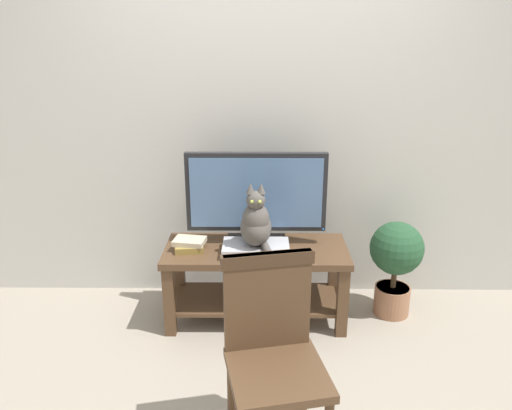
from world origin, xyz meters
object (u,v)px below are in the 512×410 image
media_box (256,249)px  wooden_chair (273,346)px  book_stack (190,244)px  tv_stand (256,270)px  tv (256,196)px  potted_plant (396,260)px  cat (256,223)px

media_box → wooden_chair: wooden_chair is taller
wooden_chair → book_stack: 1.23m
tv_stand → tv: tv is taller
tv → potted_plant: tv is taller
tv → wooden_chair: bearing=-85.9°
media_box → cat: cat is taller
wooden_chair → potted_plant: bearing=54.7°
tv → cat: tv is taller
cat → book_stack: cat is taller
media_box → potted_plant: (0.94, 0.14, -0.14)m
tv → cat: bearing=-89.8°
tv → wooden_chair: tv is taller
tv → book_stack: (-0.43, -0.11, -0.29)m
tv_stand → media_box: size_ratio=2.83×
tv → media_box: (-0.00, -0.16, -0.30)m
tv_stand → book_stack: (-0.43, -0.03, 0.19)m
tv_stand → wooden_chair: size_ratio=1.25×
potted_plant → tv_stand: bearing=-176.2°
tv_stand → potted_plant: (0.94, 0.06, 0.05)m
tv → potted_plant: (0.94, -0.02, -0.44)m
wooden_chair → book_stack: (-0.52, 1.11, 0.00)m
tv → book_stack: size_ratio=4.16×
tv → media_box: size_ratio=2.16×
tv → cat: size_ratio=2.18×
book_stack → potted_plant: potted_plant is taller
tv_stand → cat: cat is taller
cat → wooden_chair: cat is taller
tv → book_stack: bearing=-166.2°
media_box → book_stack: (-0.43, 0.06, 0.00)m
tv_stand → tv: 0.49m
tv_stand → wooden_chair: 1.16m
tv_stand → cat: size_ratio=2.87×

